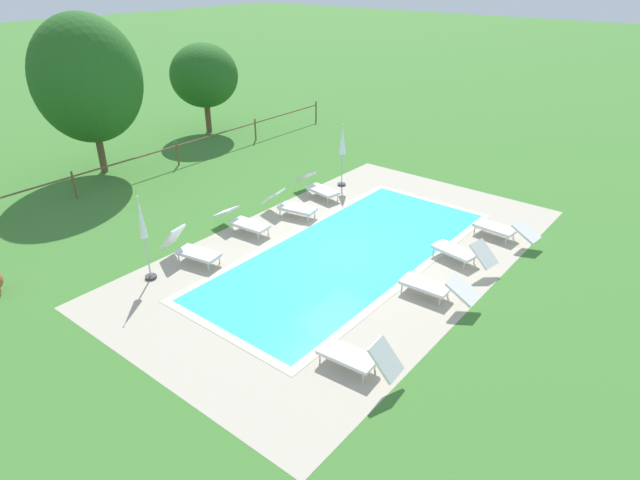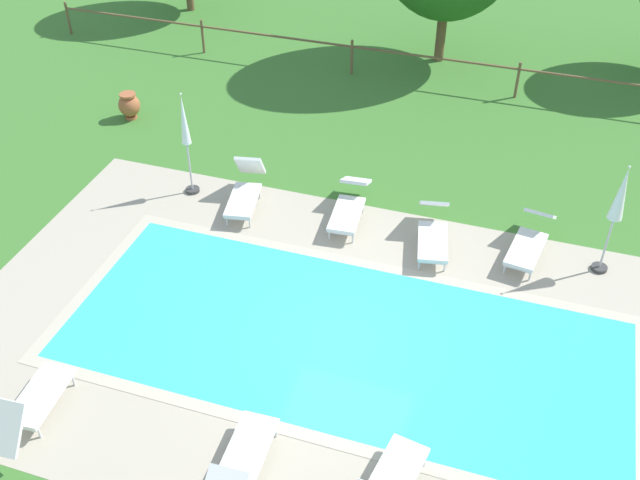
{
  "view_description": "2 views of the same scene",
  "coord_description": "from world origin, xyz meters",
  "px_view_note": "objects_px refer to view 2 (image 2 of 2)",
  "views": [
    {
      "loc": [
        -11.82,
        -8.32,
        7.92
      ],
      "look_at": [
        -0.8,
        0.5,
        0.6
      ],
      "focal_mm": 30.26,
      "sensor_mm": 36.0,
      "label": 1
    },
    {
      "loc": [
        2.59,
        -9.24,
        9.84
      ],
      "look_at": [
        -1.08,
        1.95,
        0.59
      ],
      "focal_mm": 42.21,
      "sensor_mm": 36.0,
      "label": 2
    }
  ],
  "objects_px": {
    "patio_umbrella_closed_row_west": "(619,201)",
    "sun_lounger_north_far": "(245,190)",
    "patio_umbrella_closed_row_mid_west": "(185,131)",
    "sun_lounger_north_mid": "(241,463)",
    "sun_lounger_south_near_corner": "(349,205)",
    "sun_lounger_south_far": "(433,231)",
    "sun_lounger_north_near_steps": "(530,239)",
    "sun_lounger_north_end": "(30,405)",
    "terracotta_urn_near_fence": "(129,105)"
  },
  "relations": [
    {
      "from": "patio_umbrella_closed_row_mid_west",
      "to": "sun_lounger_north_far",
      "type": "bearing_deg",
      "value": -4.63
    },
    {
      "from": "patio_umbrella_closed_row_west",
      "to": "sun_lounger_south_near_corner",
      "type": "bearing_deg",
      "value": 178.82
    },
    {
      "from": "sun_lounger_north_far",
      "to": "patio_umbrella_closed_row_mid_west",
      "type": "height_order",
      "value": "patio_umbrella_closed_row_mid_west"
    },
    {
      "from": "sun_lounger_north_mid",
      "to": "sun_lounger_south_near_corner",
      "type": "distance_m",
      "value": 6.86
    },
    {
      "from": "sun_lounger_south_near_corner",
      "to": "terracotta_urn_near_fence",
      "type": "xyz_separation_m",
      "value": [
        -6.81,
        2.5,
        0.03
      ]
    },
    {
      "from": "sun_lounger_south_far",
      "to": "sun_lounger_south_near_corner",
      "type": "bearing_deg",
      "value": 168.98
    },
    {
      "from": "sun_lounger_south_far",
      "to": "patio_umbrella_closed_row_mid_west",
      "type": "height_order",
      "value": "patio_umbrella_closed_row_mid_west"
    },
    {
      "from": "patio_umbrella_closed_row_west",
      "to": "sun_lounger_north_far",
      "type": "bearing_deg",
      "value": -178.93
    },
    {
      "from": "sun_lounger_north_far",
      "to": "patio_umbrella_closed_row_west",
      "type": "xyz_separation_m",
      "value": [
        7.64,
        0.14,
        1.29
      ]
    },
    {
      "from": "sun_lounger_north_near_steps",
      "to": "sun_lounger_north_mid",
      "type": "xyz_separation_m",
      "value": [
        -3.53,
        -6.83,
        -0.01
      ]
    },
    {
      "from": "sun_lounger_north_mid",
      "to": "sun_lounger_north_end",
      "type": "relative_size",
      "value": 1.08
    },
    {
      "from": "patio_umbrella_closed_row_west",
      "to": "terracotta_urn_near_fence",
      "type": "relative_size",
      "value": 3.45
    },
    {
      "from": "sun_lounger_north_near_steps",
      "to": "sun_lounger_south_near_corner",
      "type": "distance_m",
      "value": 3.87
    },
    {
      "from": "terracotta_urn_near_fence",
      "to": "sun_lounger_north_mid",
      "type": "bearing_deg",
      "value": -52.6
    },
    {
      "from": "patio_umbrella_closed_row_mid_west",
      "to": "sun_lounger_north_mid",
      "type": "bearing_deg",
      "value": -58.8
    },
    {
      "from": "patio_umbrella_closed_row_west",
      "to": "sun_lounger_north_near_steps",
      "type": "bearing_deg",
      "value": 176.53
    },
    {
      "from": "sun_lounger_north_mid",
      "to": "patio_umbrella_closed_row_mid_west",
      "type": "height_order",
      "value": "patio_umbrella_closed_row_mid_west"
    },
    {
      "from": "sun_lounger_north_far",
      "to": "patio_umbrella_closed_row_mid_west",
      "type": "relative_size",
      "value": 0.76
    },
    {
      "from": "sun_lounger_north_near_steps",
      "to": "terracotta_urn_near_fence",
      "type": "height_order",
      "value": "sun_lounger_north_near_steps"
    },
    {
      "from": "patio_umbrella_closed_row_west",
      "to": "patio_umbrella_closed_row_mid_west",
      "type": "distance_m",
      "value": 9.02
    },
    {
      "from": "patio_umbrella_closed_row_mid_west",
      "to": "terracotta_urn_near_fence",
      "type": "relative_size",
      "value": 3.5
    },
    {
      "from": "patio_umbrella_closed_row_mid_west",
      "to": "sun_lounger_north_end",
      "type": "bearing_deg",
      "value": -86.12
    },
    {
      "from": "sun_lounger_north_mid",
      "to": "sun_lounger_south_far",
      "type": "relative_size",
      "value": 1.0
    },
    {
      "from": "sun_lounger_south_near_corner",
      "to": "patio_umbrella_closed_row_mid_west",
      "type": "bearing_deg",
      "value": -177.84
    },
    {
      "from": "sun_lounger_north_far",
      "to": "sun_lounger_north_end",
      "type": "xyz_separation_m",
      "value": [
        -0.92,
        -6.65,
        -0.01
      ]
    },
    {
      "from": "terracotta_urn_near_fence",
      "to": "sun_lounger_north_end",
      "type": "bearing_deg",
      "value": -69.36
    },
    {
      "from": "sun_lounger_south_near_corner",
      "to": "sun_lounger_south_far",
      "type": "bearing_deg",
      "value": -11.02
    },
    {
      "from": "sun_lounger_south_far",
      "to": "patio_umbrella_closed_row_mid_west",
      "type": "distance_m",
      "value": 5.78
    },
    {
      "from": "sun_lounger_north_near_steps",
      "to": "sun_lounger_south_near_corner",
      "type": "bearing_deg",
      "value": 179.67
    },
    {
      "from": "sun_lounger_north_near_steps",
      "to": "sun_lounger_south_far",
      "type": "distance_m",
      "value": 1.98
    },
    {
      "from": "sun_lounger_north_far",
      "to": "sun_lounger_south_near_corner",
      "type": "xyz_separation_m",
      "value": [
        2.34,
        0.25,
        -0.04
      ]
    },
    {
      "from": "sun_lounger_north_far",
      "to": "sun_lounger_north_mid",
      "type": "bearing_deg",
      "value": -67.88
    },
    {
      "from": "sun_lounger_north_end",
      "to": "sun_lounger_south_far",
      "type": "height_order",
      "value": "sun_lounger_north_end"
    },
    {
      "from": "sun_lounger_south_near_corner",
      "to": "patio_umbrella_closed_row_mid_west",
      "type": "xyz_separation_m",
      "value": [
        -3.73,
        -0.14,
        1.24
      ]
    },
    {
      "from": "sun_lounger_north_far",
      "to": "terracotta_urn_near_fence",
      "type": "bearing_deg",
      "value": 148.36
    },
    {
      "from": "terracotta_urn_near_fence",
      "to": "sun_lounger_north_far",
      "type": "bearing_deg",
      "value": -31.64
    },
    {
      "from": "terracotta_urn_near_fence",
      "to": "sun_lounger_south_far",
      "type": "bearing_deg",
      "value": -18.21
    },
    {
      "from": "sun_lounger_south_near_corner",
      "to": "patio_umbrella_closed_row_west",
      "type": "distance_m",
      "value": 5.46
    },
    {
      "from": "sun_lounger_south_far",
      "to": "patio_umbrella_closed_row_mid_west",
      "type": "xyz_separation_m",
      "value": [
        -5.64,
        0.23,
        1.22
      ]
    },
    {
      "from": "patio_umbrella_closed_row_mid_west",
      "to": "terracotta_urn_near_fence",
      "type": "xyz_separation_m",
      "value": [
        -3.08,
        2.64,
        -1.21
      ]
    },
    {
      "from": "sun_lounger_south_near_corner",
      "to": "sun_lounger_south_far",
      "type": "distance_m",
      "value": 1.95
    },
    {
      "from": "sun_lounger_north_far",
      "to": "sun_lounger_south_near_corner",
      "type": "distance_m",
      "value": 2.36
    },
    {
      "from": "sun_lounger_north_near_steps",
      "to": "sun_lounger_north_far",
      "type": "relative_size",
      "value": 1.09
    },
    {
      "from": "sun_lounger_north_near_steps",
      "to": "patio_umbrella_closed_row_west",
      "type": "height_order",
      "value": "patio_umbrella_closed_row_west"
    },
    {
      "from": "sun_lounger_south_far",
      "to": "terracotta_urn_near_fence",
      "type": "xyz_separation_m",
      "value": [
        -8.73,
        2.87,
        0.01
      ]
    },
    {
      "from": "sun_lounger_north_mid",
      "to": "patio_umbrella_closed_row_west",
      "type": "relative_size",
      "value": 0.84
    },
    {
      "from": "sun_lounger_north_end",
      "to": "patio_umbrella_closed_row_west",
      "type": "relative_size",
      "value": 0.77
    },
    {
      "from": "sun_lounger_north_far",
      "to": "patio_umbrella_closed_row_west",
      "type": "distance_m",
      "value": 7.75
    },
    {
      "from": "sun_lounger_north_mid",
      "to": "patio_umbrella_closed_row_west",
      "type": "height_order",
      "value": "patio_umbrella_closed_row_west"
    },
    {
      "from": "sun_lounger_north_mid",
      "to": "terracotta_urn_near_fence",
      "type": "distance_m",
      "value": 11.77
    }
  ]
}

